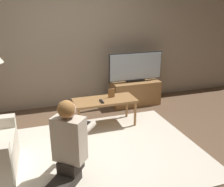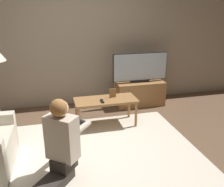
{
  "view_description": "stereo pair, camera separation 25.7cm",
  "coord_description": "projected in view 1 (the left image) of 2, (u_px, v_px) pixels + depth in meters",
  "views": [
    {
      "loc": [
        -0.73,
        -2.8,
        1.86
      ],
      "look_at": [
        0.39,
        0.55,
        0.63
      ],
      "focal_mm": 40.0,
      "sensor_mm": 36.0,
      "label": 1
    },
    {
      "loc": [
        -0.48,
        -2.87,
        1.86
      ],
      "look_at": [
        0.39,
        0.55,
        0.63
      ],
      "focal_mm": 40.0,
      "sensor_mm": 36.0,
      "label": 2
    }
  ],
  "objects": [
    {
      "name": "tv",
      "position": [
        136.0,
        67.0,
        4.8
      ],
      "size": [
        1.08,
        0.08,
        0.56
      ],
      "color": "black",
      "rests_on": "tv_stand"
    },
    {
      "name": "ground_plane",
      "position": [
        97.0,
        154.0,
        3.34
      ],
      "size": [
        10.0,
        10.0,
        0.0
      ],
      "primitive_type": "plane",
      "color": "brown"
    },
    {
      "name": "remote",
      "position": [
        102.0,
        101.0,
        3.87
      ],
      "size": [
        0.04,
        0.15,
        0.02
      ],
      "color": "black",
      "rests_on": "coffee_table"
    },
    {
      "name": "picture_frame",
      "position": [
        111.0,
        93.0,
        4.04
      ],
      "size": [
        0.11,
        0.01,
        0.15
      ],
      "color": "olive",
      "rests_on": "coffee_table"
    },
    {
      "name": "rug",
      "position": [
        97.0,
        153.0,
        3.34
      ],
      "size": [
        2.77,
        2.09,
        0.02
      ],
      "color": "beige",
      "rests_on": "ground_plane"
    },
    {
      "name": "person_kneeling",
      "position": [
        68.0,
        144.0,
        2.67
      ],
      "size": [
        0.72,
        0.8,
        0.95
      ],
      "rotation": [
        0.0,
        0.0,
        2.44
      ],
      "color": "#332D28",
      "rests_on": "rug"
    },
    {
      "name": "coffee_table",
      "position": [
        105.0,
        102.0,
        4.0
      ],
      "size": [
        1.0,
        0.45,
        0.46
      ],
      "color": "olive",
      "rests_on": "ground_plane"
    },
    {
      "name": "wall_back",
      "position": [
        69.0,
        38.0,
        4.64
      ],
      "size": [
        10.0,
        0.06,
        2.6
      ],
      "color": "tan",
      "rests_on": "ground_plane"
    },
    {
      "name": "tv_stand",
      "position": [
        135.0,
        93.0,
        4.97
      ],
      "size": [
        0.95,
        0.43,
        0.48
      ],
      "color": "olive",
      "rests_on": "ground_plane"
    }
  ]
}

